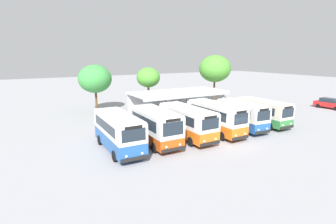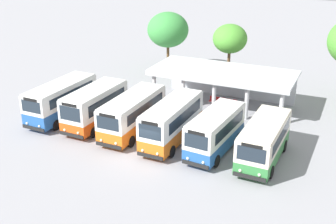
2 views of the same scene
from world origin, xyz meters
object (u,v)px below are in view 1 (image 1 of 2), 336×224
city_bus_nearest_orange (118,131)px  city_bus_far_end_green (263,111)px  city_bus_fifth_blue (242,114)px  parked_car_flank (330,103)px  city_bus_fourth_amber (216,117)px  waiting_chair_fifth_seat (188,111)px  waiting_chair_middle_seat (181,112)px  waiting_chair_fourth_seat (185,112)px  city_bus_second_in_row (155,125)px  city_bus_middle_cream (187,121)px  waiting_chair_end_by_column (175,113)px  waiting_chair_second_from_end (178,113)px

city_bus_nearest_orange → city_bus_far_end_green: size_ratio=1.08×
city_bus_fifth_blue → parked_car_flank: city_bus_fifth_blue is taller
city_bus_fourth_amber → waiting_chair_fifth_seat: city_bus_fourth_amber is taller
waiting_chair_middle_seat → waiting_chair_fourth_seat: (0.55, -0.05, 0.00)m
city_bus_far_end_green → waiting_chair_fifth_seat: city_bus_far_end_green is taller
city_bus_second_in_row → parked_car_flank: bearing=2.4°
city_bus_middle_cream → city_bus_far_end_green: city_bus_middle_cream is taller
city_bus_nearest_orange → waiting_chair_fourth_seat: size_ratio=8.76×
city_bus_nearest_orange → city_bus_middle_cream: 7.13m
city_bus_far_end_green → city_bus_fifth_blue: bearing=-178.0°
city_bus_nearest_orange → city_bus_second_in_row: (3.56, -0.12, 0.03)m
waiting_chair_middle_seat → waiting_chair_fourth_seat: same height
city_bus_fifth_blue → city_bus_far_end_green: size_ratio=0.97×
city_bus_second_in_row → city_bus_middle_cream: bearing=0.8°
city_bus_nearest_orange → waiting_chair_fifth_seat: (13.11, 8.48, -1.25)m
waiting_chair_fourth_seat → city_bus_middle_cream: bearing=-122.6°
waiting_chair_end_by_column → city_bus_fifth_blue: bearing=-69.5°
city_bus_far_end_green → waiting_chair_fourth_seat: 10.30m
city_bus_fourth_amber → parked_car_flank: size_ratio=1.68×
waiting_chair_end_by_column → city_bus_nearest_orange: bearing=-142.1°
city_bus_nearest_orange → city_bus_middle_cream: city_bus_nearest_orange is taller
waiting_chair_end_by_column → waiting_chair_second_from_end: same height
waiting_chair_second_from_end → waiting_chair_fourth_seat: bearing=-2.9°
waiting_chair_fourth_seat → waiting_chair_fifth_seat: 0.56m
waiting_chair_second_from_end → waiting_chair_fifth_seat: size_ratio=1.00×
city_bus_middle_cream → city_bus_nearest_orange: bearing=179.4°
parked_car_flank → city_bus_far_end_green: bearing=-174.9°
parked_car_flank → waiting_chair_fifth_seat: parked_car_flank is taller
city_bus_middle_cream → waiting_chair_fourth_seat: city_bus_middle_cream is taller
waiting_chair_end_by_column → waiting_chair_middle_seat: bearing=0.2°
waiting_chair_fifth_seat → city_bus_far_end_green: bearing=-62.0°
waiting_chair_second_from_end → city_bus_middle_cream: bearing=-116.8°
waiting_chair_middle_seat → city_bus_fifth_blue: bearing=-75.9°
waiting_chair_middle_seat → waiting_chair_fifth_seat: same height
city_bus_fifth_blue → parked_car_flank: bearing=4.6°
city_bus_fourth_amber → waiting_chair_second_from_end: bearing=85.0°
city_bus_nearest_orange → waiting_chair_end_by_column: size_ratio=8.76×
city_bus_fifth_blue → waiting_chair_middle_seat: 9.31m
city_bus_second_in_row → waiting_chair_fourth_seat: size_ratio=7.90×
city_bus_fourth_amber → waiting_chair_fourth_seat: city_bus_fourth_amber is taller
city_bus_fourth_amber → parked_car_flank: bearing=3.5°
city_bus_second_in_row → waiting_chair_end_by_column: size_ratio=7.90×
city_bus_second_in_row → waiting_chair_second_from_end: size_ratio=7.90×
waiting_chair_end_by_column → waiting_chair_fourth_seat: (1.66, -0.04, 0.00)m
city_bus_middle_cream → waiting_chair_second_from_end: bearing=63.2°
waiting_chair_end_by_column → waiting_chair_second_from_end: size_ratio=1.00×
parked_car_flank → waiting_chair_middle_seat: (-23.09, 7.30, -0.31)m
parked_car_flank → city_bus_fourth_amber: bearing=-176.5°
city_bus_middle_cream → parked_car_flank: (27.97, 1.26, -0.92)m
waiting_chair_fifth_seat → city_bus_fifth_blue: bearing=-82.8°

